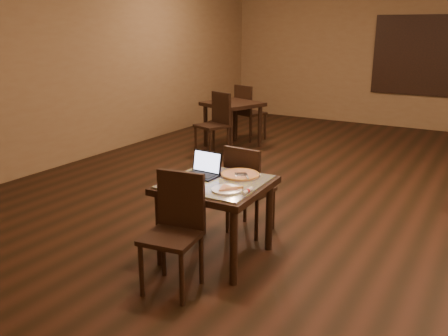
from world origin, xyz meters
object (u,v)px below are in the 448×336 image
Objects in this scene: chair_main_far at (247,185)px; other_table_b_chair_far at (247,109)px; chair_main_near at (176,225)px; tiled_table at (216,192)px; pizza_pan at (240,176)px; other_table_b_chair_near at (216,120)px; other_table_b at (233,110)px; laptop at (204,169)px.

other_table_b_chair_far is at bearing -58.84° from chair_main_far.
other_table_b_chair_far is at bearing 103.21° from chair_main_near.
chair_main_far is at bearing 88.04° from tiled_table.
pizza_pan is 0.36× the size of other_table_b_chair_far.
pizza_pan is (0.12, -0.38, 0.23)m from chair_main_far.
pizza_pan is at bearing 72.49° from chair_main_near.
other_table_b_chair_near reaches higher than chair_main_far.
chair_main_far is 0.86× the size of other_table_b.
other_table_b is at bearing 111.88° from other_table_b_chair_near.
chair_main_far is 2.90× the size of laptop.
chair_main_far is (-0.00, 0.62, -0.12)m from tiled_table.
other_table_b_chair_near is (-1.99, 3.86, 0.05)m from chair_main_near.
other_table_b_chair_far is at bearing 111.88° from other_table_b.
tiled_table is 0.90× the size of other_table_b_chair_far.
chair_main_far is at bearing 80.95° from chair_main_near.
other_table_b_chair_near is (0.03, -0.63, -0.08)m from other_table_b.
other_table_b_chair_near is at bearing -68.12° from other_table_b.
other_table_b_chair_near reaches higher than pizza_pan.
other_table_b is at bearing 118.54° from laptop.
chair_main_near is at bearing -43.64° from other_table_b_chair_near.
other_table_b is at bearing -54.85° from chair_main_far.
other_table_b_chair_near is at bearing 108.63° from chair_main_near.
other_table_b is at bearing 120.69° from pizza_pan.
tiled_table is 3.81m from other_table_b_chair_near.
chair_main_near reaches higher than tiled_table.
other_table_b_chair_far is (-2.06, 3.88, 0.06)m from chair_main_far.
pizza_pan reaches higher than tiled_table.
laptop is 0.35m from pizza_pan.
chair_main_far is 0.46m from pizza_pan.
chair_main_near is 0.89m from pizza_pan.
tiled_table is at bearing 133.75° from other_table_b_chair_far.
other_table_b_chair_near is at bearing 111.88° from other_table_b_chair_far.
other_table_b is (-1.83, 3.77, -0.14)m from laptop.
tiled_table is at bearing -116.57° from pizza_pan.
laptop is at bearing 132.07° from other_table_b_chair_far.
laptop is 4.78m from other_table_b_chair_far.
laptop reaches higher than chair_main_far.
chair_main_far is at bearing -33.66° from other_table_b_chair_near.
chair_main_far is at bearing 71.81° from laptop.
other_table_b_chair_far is (-2.06, 4.49, -0.06)m from tiled_table.
other_table_b_chair_near is at bearing 125.26° from pizza_pan.
laptop reaches higher than other_table_b.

